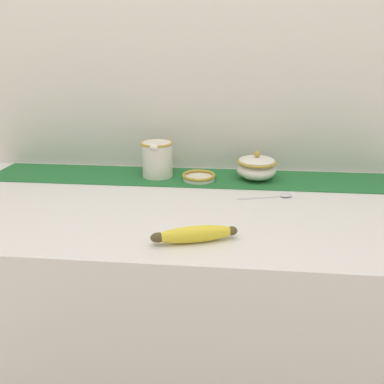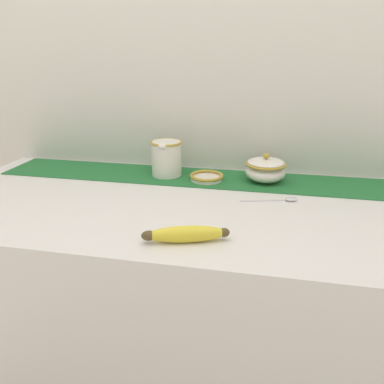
{
  "view_description": "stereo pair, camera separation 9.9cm",
  "coord_description": "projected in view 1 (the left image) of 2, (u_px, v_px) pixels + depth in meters",
  "views": [
    {
      "loc": [
        0.11,
        -0.98,
        1.28
      ],
      "look_at": [
        0.02,
        -0.05,
        0.93
      ],
      "focal_mm": 35.0,
      "sensor_mm": 36.0,
      "label": 1
    },
    {
      "loc": [
        0.21,
        -0.96,
        1.28
      ],
      "look_at": [
        0.02,
        -0.05,
        0.93
      ],
      "focal_mm": 35.0,
      "sensor_mm": 36.0,
      "label": 2
    }
  ],
  "objects": [
    {
      "name": "cream_pitcher",
      "position": [
        157.0,
        158.0,
        1.26
      ],
      "size": [
        0.11,
        0.13,
        0.12
      ],
      "color": "white",
      "rests_on": "countertop"
    },
    {
      "name": "back_wall",
      "position": [
        197.0,
        78.0,
        1.28
      ],
      "size": [
        2.31,
        0.04,
        2.4
      ],
      "primitive_type": "cube",
      "color": "silver",
      "rests_on": "ground_plane"
    },
    {
      "name": "table_runner",
      "position": [
        193.0,
        177.0,
        1.27
      ],
      "size": [
        1.39,
        0.2,
        0.0
      ],
      "primitive_type": "cube",
      "color": "#236B33",
      "rests_on": "countertop"
    },
    {
      "name": "banana",
      "position": [
        195.0,
        234.0,
        0.83
      ],
      "size": [
        0.2,
        0.09,
        0.04
      ],
      "rotation": [
        0.0,
        0.0,
        0.29
      ],
      "color": "yellow",
      "rests_on": "countertop"
    },
    {
      "name": "countertop",
      "position": [
        187.0,
        328.0,
        1.21
      ],
      "size": [
        1.51,
        0.67,
        0.88
      ],
      "primitive_type": "cube",
      "color": "silver",
      "rests_on": "ground_plane"
    },
    {
      "name": "spoon",
      "position": [
        282.0,
        196.0,
        1.1
      ],
      "size": [
        0.17,
        0.06,
        0.01
      ],
      "rotation": [
        0.0,
        0.0,
        0.25
      ],
      "color": "silver",
      "rests_on": "countertop"
    },
    {
      "name": "small_dish",
      "position": [
        199.0,
        177.0,
        1.24
      ],
      "size": [
        0.11,
        0.11,
        0.02
      ],
      "color": "white",
      "rests_on": "countertop"
    },
    {
      "name": "sugar_bowl",
      "position": [
        256.0,
        167.0,
        1.23
      ],
      "size": [
        0.13,
        0.13,
        0.09
      ],
      "color": "white",
      "rests_on": "countertop"
    }
  ]
}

